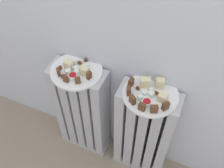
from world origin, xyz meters
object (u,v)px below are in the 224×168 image
object	(u,v)px
jam_bowl_left	(73,76)
jam_bowl_right	(147,103)
plate_left	(76,71)
radiator_right	(143,134)
fork	(73,66)
plate_right	(150,94)
radiator_left	(83,112)

from	to	relation	value
jam_bowl_left	jam_bowl_right	bearing A→B (deg)	-1.75
plate_left	jam_bowl_left	world-z (taller)	jam_bowl_left
radiator_right	fork	size ratio (longest dim) A/B	7.00
plate_right	fork	size ratio (longest dim) A/B	2.63
jam_bowl_left	plate_right	bearing A→B (deg)	8.64
plate_left	fork	world-z (taller)	fork
plate_left	jam_bowl_left	xyz separation A→B (m)	(0.01, -0.06, 0.02)
radiator_left	radiator_right	distance (m)	0.38
radiator_right	fork	distance (m)	0.54
plate_left	jam_bowl_left	bearing A→B (deg)	-76.72
radiator_left	fork	bearing A→B (deg)	150.11
radiator_left	radiator_right	bearing A→B (deg)	0.00
jam_bowl_left	fork	size ratio (longest dim) A/B	0.45
plate_left	jam_bowl_right	distance (m)	0.38
radiator_left	jam_bowl_left	distance (m)	0.38
radiator_left	fork	xyz separation A→B (m)	(-0.03, 0.02, 0.36)
plate_right	radiator_left	bearing A→B (deg)	180.00
radiator_right	fork	bearing A→B (deg)	177.86
plate_right	jam_bowl_left	size ratio (longest dim) A/B	5.85
radiator_left	jam_bowl_left	size ratio (longest dim) A/B	15.59
jam_bowl_right	radiator_right	bearing A→B (deg)	91.25
radiator_right	radiator_left	bearing A→B (deg)	180.00
fork	radiator_right	bearing A→B (deg)	-2.14
radiator_left	plate_right	distance (m)	0.51
radiator_right	jam_bowl_right	bearing A→B (deg)	-88.75
plate_left	fork	xyz separation A→B (m)	(-0.03, 0.02, 0.01)
plate_right	jam_bowl_right	xyz separation A→B (m)	(0.00, -0.07, 0.02)
radiator_right	jam_bowl_left	distance (m)	0.52
plate_right	jam_bowl_left	xyz separation A→B (m)	(-0.36, -0.06, 0.02)
radiator_left	jam_bowl_right	bearing A→B (deg)	-9.96
radiator_left	jam_bowl_right	world-z (taller)	jam_bowl_right
radiator_left	jam_bowl_right	distance (m)	0.53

